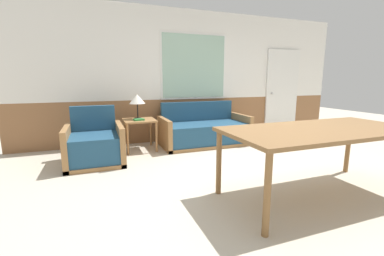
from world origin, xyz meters
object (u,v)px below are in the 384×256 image
at_px(couch, 204,132).
at_px(dining_table, 321,134).
at_px(armchair, 95,146).
at_px(side_table, 140,124).
at_px(table_lamp, 137,99).

height_order(couch, dining_table, couch).
relative_size(armchair, side_table, 1.53).
bearing_deg(armchair, dining_table, -55.82).
distance_m(couch, table_lamp, 1.46).
relative_size(armchair, table_lamp, 1.92).
distance_m(armchair, side_table, 0.96).
height_order(side_table, dining_table, dining_table).
bearing_deg(dining_table, table_lamp, 119.58).
distance_m(armchair, table_lamp, 1.19).
relative_size(table_lamp, dining_table, 0.21).
relative_size(armchair, dining_table, 0.41).
bearing_deg(side_table, couch, -1.78).
bearing_deg(dining_table, couch, 95.86).
height_order(table_lamp, dining_table, table_lamp).
xyz_separation_m(table_lamp, dining_table, (1.55, -2.73, -0.22)).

